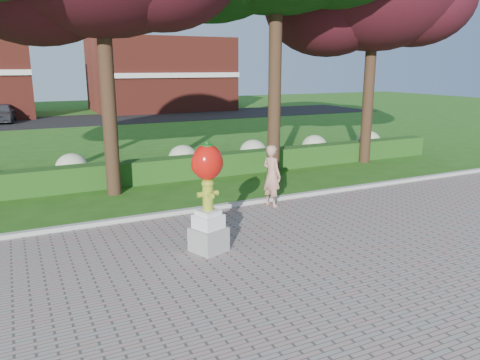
{
  "coord_description": "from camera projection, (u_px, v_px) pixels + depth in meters",
  "views": [
    {
      "loc": [
        -4.69,
        -8.57,
        3.93
      ],
      "look_at": [
        -0.02,
        1.0,
        1.33
      ],
      "focal_mm": 35.0,
      "sensor_mm": 36.0,
      "label": 1
    }
  ],
  "objects": [
    {
      "name": "parked_car",
      "position": [
        2.0,
        113.0,
        33.42
      ],
      "size": [
        1.97,
        4.12,
        1.36
      ],
      "primitive_type": "imported",
      "rotation": [
        0.0,
        0.0,
        -0.09
      ],
      "color": "#46484E",
      "rests_on": "street"
    },
    {
      "name": "hydrant_sculpture",
      "position": [
        208.0,
        194.0,
        9.84
      ],
      "size": [
        0.83,
        0.83,
        2.39
      ],
      "rotation": [
        0.0,
        0.0,
        0.36
      ],
      "color": "gray",
      "rests_on": "walkway"
    },
    {
      "name": "lawn_hedge",
      "position": [
        166.0,
        169.0,
        16.43
      ],
      "size": [
        24.0,
        0.7,
        0.8
      ],
      "primitive_type": "cube",
      "color": "#1E4313",
      "rests_on": "ground"
    },
    {
      "name": "woman",
      "position": [
        272.0,
        176.0,
        13.22
      ],
      "size": [
        0.56,
        0.72,
        1.76
      ],
      "primitive_type": "imported",
      "rotation": [
        0.0,
        0.0,
        1.81
      ],
      "color": "tan",
      "rests_on": "walkway"
    },
    {
      "name": "curb",
      "position": [
        209.0,
        209.0,
        13.01
      ],
      "size": [
        40.0,
        0.18,
        0.15
      ],
      "primitive_type": "cube",
      "color": "#ADADA5",
      "rests_on": "ground"
    },
    {
      "name": "street",
      "position": [
        81.0,
        120.0,
        34.85
      ],
      "size": [
        50.0,
        8.0,
        0.02
      ],
      "primitive_type": "cube",
      "color": "black",
      "rests_on": "ground"
    },
    {
      "name": "building_right",
      "position": [
        160.0,
        74.0,
        42.75
      ],
      "size": [
        12.0,
        8.0,
        6.4
      ],
      "primitive_type": "cube",
      "color": "maroon",
      "rests_on": "ground"
    },
    {
      "name": "hydrangea_row",
      "position": [
        172.0,
        159.0,
        17.51
      ],
      "size": [
        20.1,
        1.1,
        0.99
      ],
      "color": "#B6C193",
      "rests_on": "ground"
    },
    {
      "name": "ground",
      "position": [
        260.0,
        247.0,
        10.41
      ],
      "size": [
        100.0,
        100.0,
        0.0
      ],
      "primitive_type": "plane",
      "color": "#265816",
      "rests_on": "ground"
    },
    {
      "name": "walkway",
      "position": [
        389.0,
        338.0,
        6.92
      ],
      "size": [
        40.0,
        14.0,
        0.04
      ],
      "primitive_type": "cube",
      "color": "gray",
      "rests_on": "ground"
    }
  ]
}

